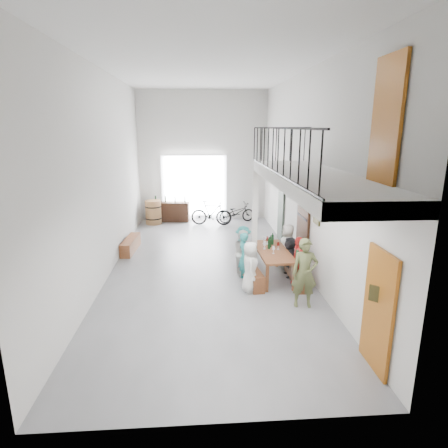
{
  "coord_description": "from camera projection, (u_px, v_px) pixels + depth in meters",
  "views": [
    {
      "loc": [
        -0.24,
        -10.33,
        4.01
      ],
      "look_at": [
        0.45,
        -0.5,
        1.43
      ],
      "focal_mm": 30.0,
      "sensor_mm": 36.0,
      "label": 1
    }
  ],
  "objects": [
    {
      "name": "guest_right_c",
      "position": [
        287.0,
        246.0,
        10.85
      ],
      "size": [
        0.46,
        0.66,
        1.3
      ],
      "primitive_type": "imported",
      "rotation": [
        0.0,
        0.0,
        -1.64
      ],
      "color": "silver",
      "rests_on": "ground"
    },
    {
      "name": "balcony",
      "position": [
        311.0,
        181.0,
        7.37
      ],
      "size": [
        1.52,
        5.62,
        4.0
      ],
      "color": "white",
      "rests_on": "ground"
    },
    {
      "name": "host_standing",
      "position": [
        305.0,
        273.0,
        8.43
      ],
      "size": [
        0.63,
        0.45,
        1.61
      ],
      "primitive_type": "imported",
      "rotation": [
        0.0,
        0.0,
        -0.12
      ],
      "color": "#535932",
      "rests_on": "ground"
    },
    {
      "name": "oak_barrel",
      "position": [
        153.0,
        212.0,
        15.76
      ],
      "size": [
        0.68,
        0.68,
        1.0
      ],
      "color": "brown",
      "rests_on": "ground"
    },
    {
      "name": "floor",
      "position": [
        208.0,
        267.0,
        11.0
      ],
      "size": [
        12.0,
        12.0,
        0.0
      ],
      "primitive_type": "plane",
      "color": "slate",
      "rests_on": "ground"
    },
    {
      "name": "guest_right_b",
      "position": [
        290.0,
        257.0,
        10.23
      ],
      "size": [
        0.39,
        1.05,
        1.12
      ],
      "primitive_type": "imported",
      "rotation": [
        0.0,
        0.0,
        -1.63
      ],
      "color": "black",
      "rests_on": "ground"
    },
    {
      "name": "room_walls",
      "position": [
        206.0,
        144.0,
        10.1
      ],
      "size": [
        12.0,
        12.0,
        12.0
      ],
      "color": "silver",
      "rests_on": "ground"
    },
    {
      "name": "guest_left_b",
      "position": [
        245.0,
        256.0,
        9.94
      ],
      "size": [
        0.45,
        0.56,
        1.32
      ],
      "primitive_type": "imported",
      "rotation": [
        0.0,
        0.0,
        1.89
      ],
      "color": "teal",
      "rests_on": "ground"
    },
    {
      "name": "guest_left_d",
      "position": [
        243.0,
        247.0,
        10.83
      ],
      "size": [
        0.49,
        0.82,
        1.25
      ],
      "primitive_type": "imported",
      "rotation": [
        0.0,
        0.0,
        1.61
      ],
      "color": "teal",
      "rests_on": "ground"
    },
    {
      "name": "counter_bottles",
      "position": [
        170.0,
        199.0,
        16.11
      ],
      "size": [
        1.33,
        0.25,
        0.28
      ],
      "color": "black",
      "rests_on": "serving_counter"
    },
    {
      "name": "guest_left_c",
      "position": [
        243.0,
        252.0,
        10.34
      ],
      "size": [
        0.55,
        0.67,
        1.28
      ],
      "primitive_type": "imported",
      "rotation": [
        0.0,
        0.0,
        1.69
      ],
      "color": "silver",
      "rests_on": "ground"
    },
    {
      "name": "serving_counter",
      "position": [
        171.0,
        212.0,
        16.25
      ],
      "size": [
        1.62,
        0.61,
        0.84
      ],
      "primitive_type": "cube",
      "rotation": [
        0.0,
        0.0,
        -0.11
      ],
      "color": "black",
      "rests_on": "ground"
    },
    {
      "name": "potted_plant",
      "position": [
        285.0,
        252.0,
        11.73
      ],
      "size": [
        0.35,
        0.31,
        0.38
      ],
      "primitive_type": "imported",
      "rotation": [
        0.0,
        0.0,
        -0.03
      ],
      "color": "#194717",
      "rests_on": "ground"
    },
    {
      "name": "gateway_portal",
      "position": [
        194.0,
        188.0,
        16.35
      ],
      "size": [
        2.8,
        0.08,
        2.8
      ],
      "primitive_type": "cube",
      "color": "white",
      "rests_on": "ground"
    },
    {
      "name": "bicycle_far",
      "position": [
        211.0,
        213.0,
        15.56
      ],
      "size": [
        1.75,
        0.75,
        1.02
      ],
      "primitive_type": "imported",
      "rotation": [
        0.0,
        0.0,
        1.41
      ],
      "color": "black",
      "rests_on": "ground"
    },
    {
      "name": "guest_right_a",
      "position": [
        298.0,
        261.0,
        9.59
      ],
      "size": [
        0.41,
        0.8,
        1.31
      ],
      "primitive_type": "imported",
      "rotation": [
        0.0,
        0.0,
        -1.69
      ],
      "color": "red",
      "rests_on": "ground"
    },
    {
      "name": "bench_inner",
      "position": [
        250.0,
        272.0,
        10.04
      ],
      "size": [
        0.51,
        1.89,
        0.43
      ],
      "primitive_type": "cube",
      "rotation": [
        0.0,
        0.0,
        0.11
      ],
      "color": "brown",
      "rests_on": "ground"
    },
    {
      "name": "bench_wall",
      "position": [
        294.0,
        270.0,
        10.16
      ],
      "size": [
        0.3,
        2.11,
        0.48
      ],
      "primitive_type": "cube",
      "rotation": [
        0.0,
        0.0,
        -0.01
      ],
      "color": "brown",
      "rests_on": "ground"
    },
    {
      "name": "guest_left_a",
      "position": [
        250.0,
        267.0,
        9.23
      ],
      "size": [
        0.47,
        0.67,
        1.29
      ],
      "primitive_type": "imported",
      "rotation": [
        0.0,
        0.0,
        1.48
      ],
      "color": "silver",
      "rests_on": "ground"
    },
    {
      "name": "bicycle_near",
      "position": [
        237.0,
        213.0,
        16.06
      ],
      "size": [
        1.7,
        0.99,
        0.84
      ],
      "primitive_type": "imported",
      "rotation": [
        0.0,
        0.0,
        1.86
      ],
      "color": "black",
      "rests_on": "ground"
    },
    {
      "name": "tableware",
      "position": [
        269.0,
        242.0,
        10.27
      ],
      "size": [
        0.44,
        0.96,
        0.35
      ],
      "color": "black",
      "rests_on": "tasting_table"
    },
    {
      "name": "right_wall_decor",
      "position": [
        322.0,
        224.0,
        8.94
      ],
      "size": [
        0.07,
        8.28,
        5.07
      ],
      "color": "#904D11",
      "rests_on": "ground"
    },
    {
      "name": "side_bench",
      "position": [
        131.0,
        245.0,
        12.36
      ],
      "size": [
        0.45,
        1.56,
        0.43
      ],
      "primitive_type": "cube",
      "rotation": [
        0.0,
        0.0,
        -0.07
      ],
      "color": "brown",
      "rests_on": "ground"
    },
    {
      "name": "tasting_table",
      "position": [
        273.0,
        253.0,
        10.03
      ],
      "size": [
        0.88,
        2.0,
        0.79
      ],
      "rotation": [
        0.0,
        0.0,
        0.04
      ],
      "color": "brown",
      "rests_on": "ground"
    }
  ]
}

